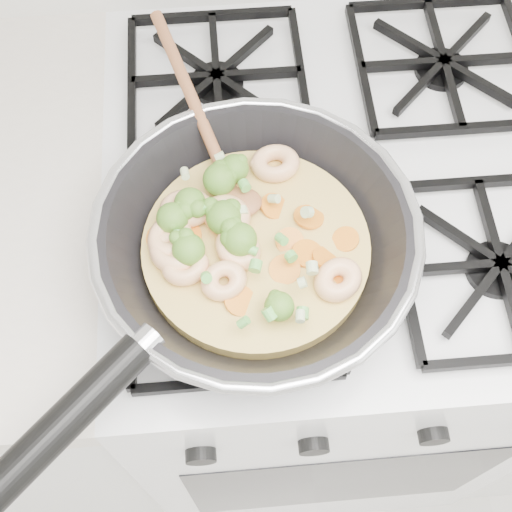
{
  "coord_description": "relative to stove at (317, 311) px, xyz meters",
  "views": [
    {
      "loc": [
        -0.15,
        1.24,
        1.59
      ],
      "look_at": [
        -0.12,
        1.58,
        0.93
      ],
      "focal_mm": 47.43,
      "sensor_mm": 36.0,
      "label": 1
    }
  ],
  "objects": [
    {
      "name": "stove",
      "position": [
        0.0,
        0.0,
        0.0
      ],
      "size": [
        0.6,
        0.6,
        0.92
      ],
      "color": "white",
      "rests_on": "ground"
    },
    {
      "name": "skillet",
      "position": [
        -0.13,
        -0.12,
        0.5
      ],
      "size": [
        0.44,
        0.54,
        0.1
      ],
      "rotation": [
        0.0,
        0.0,
        0.0
      ],
      "color": "black",
      "rests_on": "stove"
    }
  ]
}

